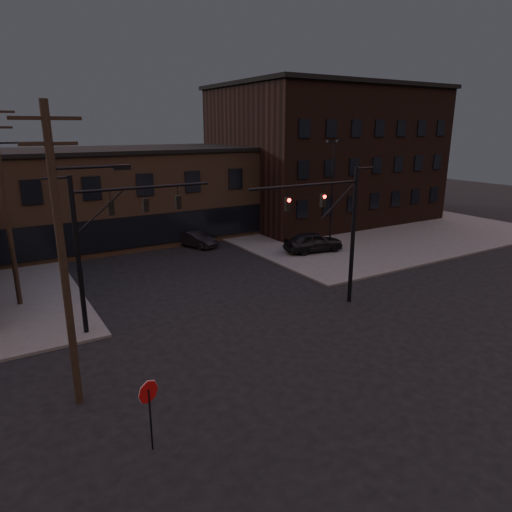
{
  "coord_description": "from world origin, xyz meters",
  "views": [
    {
      "loc": [
        -11.68,
        -14.51,
        10.14
      ],
      "look_at": [
        0.49,
        5.43,
        3.5
      ],
      "focal_mm": 32.0,
      "sensor_mm": 36.0,
      "label": 1
    }
  ],
  "objects_px": {
    "traffic_signal_far": "(104,235)",
    "car_crossing": "(195,239)",
    "traffic_signal_near": "(339,223)",
    "parked_car_lot_a": "(313,242)",
    "parked_car_lot_b": "(352,221)",
    "stop_sign": "(149,399)"
  },
  "relations": [
    {
      "from": "traffic_signal_near",
      "to": "car_crossing",
      "type": "height_order",
      "value": "traffic_signal_near"
    },
    {
      "from": "traffic_signal_far",
      "to": "stop_sign",
      "type": "distance_m",
      "value": 10.55
    },
    {
      "from": "stop_sign",
      "to": "car_crossing",
      "type": "xyz_separation_m",
      "value": [
        11.9,
        23.29,
        -1.17
      ]
    },
    {
      "from": "parked_car_lot_b",
      "to": "car_crossing",
      "type": "distance_m",
      "value": 16.84
    },
    {
      "from": "traffic_signal_far",
      "to": "stop_sign",
      "type": "xyz_separation_m",
      "value": [
        -1.28,
        -9.99,
        -3.17
      ]
    },
    {
      "from": "traffic_signal_far",
      "to": "stop_sign",
      "type": "relative_size",
      "value": 3.23
    },
    {
      "from": "traffic_signal_far",
      "to": "car_crossing",
      "type": "distance_m",
      "value": 17.57
    },
    {
      "from": "parked_car_lot_a",
      "to": "parked_car_lot_b",
      "type": "height_order",
      "value": "parked_car_lot_a"
    },
    {
      "from": "parked_car_lot_a",
      "to": "parked_car_lot_b",
      "type": "relative_size",
      "value": 1.03
    },
    {
      "from": "traffic_signal_near",
      "to": "parked_car_lot_a",
      "type": "relative_size",
      "value": 1.62
    },
    {
      "from": "traffic_signal_far",
      "to": "car_crossing",
      "type": "xyz_separation_m",
      "value": [
        10.62,
        13.31,
        -4.33
      ]
    },
    {
      "from": "traffic_signal_far",
      "to": "parked_car_lot_a",
      "type": "distance_m",
      "value": 19.59
    },
    {
      "from": "car_crossing",
      "to": "traffic_signal_near",
      "type": "bearing_deg",
      "value": -108.55
    },
    {
      "from": "traffic_signal_far",
      "to": "car_crossing",
      "type": "relative_size",
      "value": 1.94
    },
    {
      "from": "parked_car_lot_b",
      "to": "parked_car_lot_a",
      "type": "bearing_deg",
      "value": 117.85
    },
    {
      "from": "stop_sign",
      "to": "car_crossing",
      "type": "height_order",
      "value": "stop_sign"
    },
    {
      "from": "car_crossing",
      "to": "traffic_signal_far",
      "type": "bearing_deg",
      "value": -152.08
    },
    {
      "from": "parked_car_lot_a",
      "to": "car_crossing",
      "type": "xyz_separation_m",
      "value": [
        -7.51,
        7.09,
        -0.31
      ]
    },
    {
      "from": "stop_sign",
      "to": "parked_car_lot_a",
      "type": "xyz_separation_m",
      "value": [
        19.41,
        16.2,
        -0.85
      ]
    },
    {
      "from": "stop_sign",
      "to": "car_crossing",
      "type": "bearing_deg",
      "value": 62.93
    },
    {
      "from": "parked_car_lot_a",
      "to": "car_crossing",
      "type": "relative_size",
      "value": 1.2
    },
    {
      "from": "stop_sign",
      "to": "car_crossing",
      "type": "distance_m",
      "value": 26.19
    }
  ]
}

